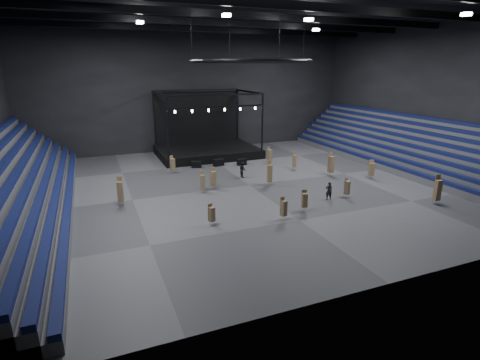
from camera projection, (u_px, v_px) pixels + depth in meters
name	position (u px, v px, depth m)	size (l,w,h in m)	color
floor	(250.00, 185.00, 41.04)	(50.00, 50.00, 0.00)	#48484B
ceiling	(251.00, 7.00, 35.82)	(50.00, 42.00, 0.20)	black
wall_back	(195.00, 91.00, 57.06)	(50.00, 0.20, 18.00)	black
wall_front	(409.00, 135.00, 19.80)	(50.00, 0.20, 18.00)	black
wall_right	(431.00, 95.00, 47.42)	(0.20, 42.00, 18.00)	black
bleachers_left	(7.00, 197.00, 32.28)	(7.20, 40.00, 6.40)	#515154
bleachers_right	(411.00, 153.00, 48.79)	(7.20, 40.00, 6.40)	#515154
stage	(206.00, 145.00, 55.02)	(14.00, 10.00, 9.20)	black
truss_ring	(251.00, 61.00, 37.27)	(12.30, 12.30, 5.15)	black
roof_girders	(251.00, 16.00, 36.05)	(49.00, 30.35, 0.70)	black
floodlights	(269.00, 17.00, 32.68)	(28.60, 16.60, 0.25)	white
flight_case_left	(196.00, 164.00, 48.21)	(1.26, 0.63, 0.84)	black
flight_case_mid	(219.00, 162.00, 49.08)	(1.33, 0.67, 0.89)	black
flight_case_right	(242.00, 162.00, 49.48)	(1.22, 0.61, 0.81)	black
chair_stack_0	(270.00, 173.00, 40.60)	(0.59, 0.59, 2.81)	silver
chair_stack_1	(295.00, 161.00, 47.01)	(0.54, 0.54, 2.27)	silver
chair_stack_2	(331.00, 164.00, 44.15)	(0.61, 0.61, 2.89)	silver
chair_stack_3	(372.00, 169.00, 43.06)	(0.69, 0.69, 2.25)	silver
chair_stack_4	(212.00, 214.00, 30.43)	(0.57, 0.57, 1.85)	silver
chair_stack_5	(203.00, 182.00, 38.36)	(0.48, 0.48, 2.29)	silver
chair_stack_6	(213.00, 178.00, 39.35)	(0.58, 0.58, 2.37)	silver
chair_stack_7	(172.00, 164.00, 45.37)	(0.62, 0.62, 2.20)	silver
chair_stack_8	(269.00, 155.00, 50.09)	(0.61, 0.61, 2.26)	silver
chair_stack_9	(347.00, 187.00, 36.92)	(0.58, 0.58, 2.04)	silver
chair_stack_10	(284.00, 208.00, 31.54)	(0.55, 0.55, 2.01)	silver
chair_stack_11	(304.00, 200.00, 33.46)	(0.58, 0.58, 1.98)	silver
chair_stack_12	(438.00, 190.00, 35.02)	(0.59, 0.59, 2.87)	silver
chair_stack_13	(120.00, 191.00, 34.70)	(0.60, 0.60, 2.80)	silver
man_center	(329.00, 191.00, 36.40)	(0.66, 0.43, 1.80)	black
crew_member	(243.00, 170.00, 43.82)	(0.87, 0.68, 1.79)	black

